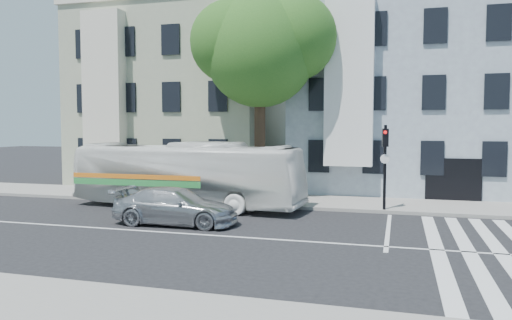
% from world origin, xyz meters
% --- Properties ---
extents(ground, '(120.00, 120.00, 0.00)m').
position_xyz_m(ground, '(0.00, 0.00, 0.00)').
color(ground, black).
rests_on(ground, ground).
extents(sidewalk_far, '(80.00, 4.00, 0.15)m').
position_xyz_m(sidewalk_far, '(0.00, 8.00, 0.07)').
color(sidewalk_far, gray).
rests_on(sidewalk_far, ground).
extents(sidewalk_near, '(80.00, 4.00, 0.15)m').
position_xyz_m(sidewalk_near, '(0.00, -8.00, 0.07)').
color(sidewalk_near, gray).
rests_on(sidewalk_near, ground).
extents(building_left, '(12.00, 10.00, 11.00)m').
position_xyz_m(building_left, '(-7.00, 15.00, 5.50)').
color(building_left, '#959C83').
rests_on(building_left, ground).
extents(building_right, '(12.00, 10.00, 11.00)m').
position_xyz_m(building_right, '(7.00, 15.00, 5.50)').
color(building_right, gray).
rests_on(building_right, ground).
extents(street_tree, '(7.30, 5.90, 11.10)m').
position_xyz_m(street_tree, '(0.06, 8.74, 7.83)').
color(street_tree, '#2D2116').
rests_on(street_tree, ground).
extents(bus, '(3.37, 11.09, 3.05)m').
position_xyz_m(bus, '(-2.57, 5.17, 1.52)').
color(bus, white).
rests_on(bus, ground).
extents(sedan, '(2.09, 4.90, 1.41)m').
position_xyz_m(sedan, '(-1.40, 1.45, 0.70)').
color(sedan, '#B7B9BF').
rests_on(sedan, ground).
extents(hedge, '(8.31, 3.54, 0.70)m').
position_xyz_m(hedge, '(-2.01, 6.80, 0.50)').
color(hedge, '#356621').
rests_on(hedge, sidewalk_far).
extents(traffic_signal, '(0.40, 0.52, 3.83)m').
position_xyz_m(traffic_signal, '(6.25, 6.14, 2.47)').
color(traffic_signal, black).
rests_on(traffic_signal, ground).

